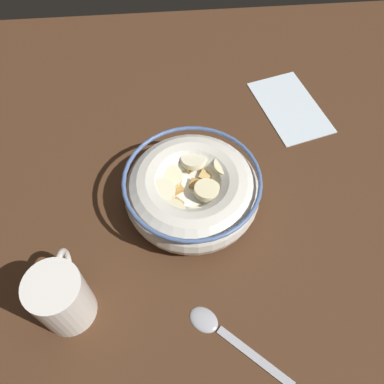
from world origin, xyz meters
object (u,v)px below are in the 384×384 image
object	(u,v)px
coffee_mug	(62,297)
folded_napkin	(290,107)
spoon	(220,330)
cereal_bowl	(192,190)

from	to	relation	value
coffee_mug	folded_napkin	bearing A→B (deg)	-47.55
spoon	folded_napkin	world-z (taller)	spoon
cereal_bowl	folded_napkin	bearing A→B (deg)	-46.09
spoon	folded_napkin	bearing A→B (deg)	-24.66
cereal_bowl	coffee_mug	size ratio (longest dim) A/B	2.00
coffee_mug	spoon	bearing A→B (deg)	-103.11
coffee_mug	folded_napkin	size ratio (longest dim) A/B	0.61
cereal_bowl	spoon	world-z (taller)	cereal_bowl
spoon	coffee_mug	size ratio (longest dim) A/B	1.25
cereal_bowl	folded_napkin	distance (cm)	25.92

